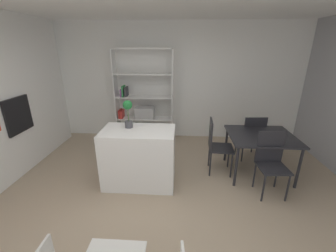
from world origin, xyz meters
The scene contains 10 objects.
ground_plane centered at (0.00, 0.00, 0.00)m, with size 8.66×8.66×0.00m, color tan.
back_partition centered at (0.00, 2.67, 1.34)m, with size 6.30×0.06×2.68m, color white.
built_in_oven centered at (-2.41, 0.86, 1.06)m, with size 0.06×0.57×0.60m.
kitchen_island centered at (-0.33, 0.60, 0.47)m, with size 1.13×0.66×0.93m, color white.
potted_plant_on_island centered at (-0.49, 0.71, 1.19)m, with size 0.14×0.14×0.44m.
open_bookshelf centered at (-0.59, 2.37, 0.89)m, with size 1.31×0.31×2.11m.
dining_table centered at (1.70, 1.02, 0.66)m, with size 1.08×0.96×0.73m.
dining_chair_near centered at (1.69, 0.51, 0.57)m, with size 0.43×0.43×0.97m.
dining_chair_far centered at (1.71, 1.52, 0.54)m, with size 0.44×0.49×0.92m.
dining_chair_island_side centered at (0.94, 1.02, 0.57)m, with size 0.44×0.43×0.97m.
Camera 1 is at (0.33, -2.44, 2.14)m, focal length 23.04 mm.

